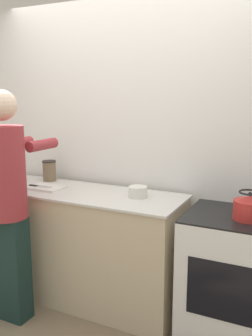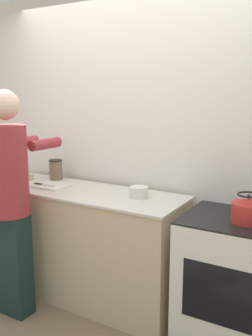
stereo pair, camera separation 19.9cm
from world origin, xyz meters
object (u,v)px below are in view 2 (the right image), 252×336
Objects in this scene: kettle at (248,210)px; oven at (230,281)px; bowl_prep at (26,177)px; canister_jar at (56,170)px; knife at (44,185)px; cutting_board at (51,186)px; person at (11,195)px.

oven is at bearing 156.27° from kettle.
bowl_prep is 0.29m from canister_jar.
knife is 0.38m from bowl_prep.
oven is at bearing -6.32° from canister_jar.
oven is at bearing 1.33° from knife.
bowl_prep is (-0.40, 0.10, 0.02)m from cutting_board.
canister_jar reaches higher than knife.
bowl_prep is 0.78× the size of canister_jar.
kettle is at bearing -23.73° from oven.
person reaches higher than cutting_board.
cutting_board is 1.42× the size of kettle.
cutting_board is 0.41m from bowl_prep.
cutting_board is at bearing -177.90° from oven.
kettle is (1.65, 0.46, 0.02)m from person.
bowl_prep reaches higher than knife.
person reaches higher than bowl_prep.
oven is at bearing 2.10° from cutting_board.
person is 6.00× the size of cutting_board.
knife reaches higher than oven.
bowl_prep is at bearing 165.91° from cutting_board.
person is 0.67m from bowl_prep.
cutting_board is at bearing -179.56° from kettle.
bowl_prep is (-0.35, 0.13, 0.01)m from knife.
person is at bearing -86.09° from knife.
kettle reaches higher than bowl_prep.
person reaches higher than oven.
knife is at bearing 95.79° from person.
knife is 1.07× the size of kettle.
cutting_board is 1.56× the size of canister_jar.
oven is 0.52× the size of person.
knife is at bearing -68.72° from canister_jar.
kettle is 1.41× the size of bowl_prep.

